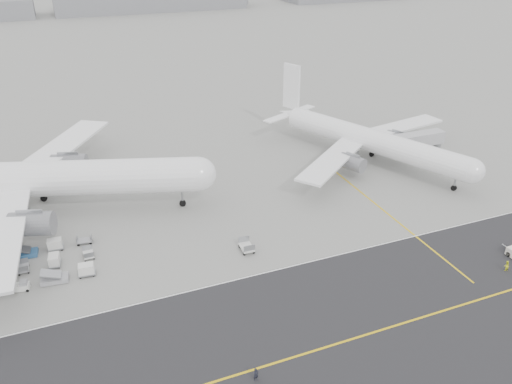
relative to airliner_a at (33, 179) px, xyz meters
name	(u,v)px	position (x,y,z in m)	size (l,w,h in m)	color
ground	(233,270)	(25.39, -28.37, -6.13)	(700.00, 700.00, 0.00)	gray
taxiway	(324,348)	(30.42, -46.35, -6.12)	(220.00, 59.00, 0.03)	#262628
horizon_buildings	(136,11)	(55.39, 231.63, -6.13)	(520.00, 28.00, 28.00)	gray
airliner_a	(33,179)	(0.00, 0.00, 0.00)	(59.81, 58.63, 21.31)	white
airliner_b	(367,139)	(63.89, -2.60, -1.30)	(44.69, 45.77, 16.75)	white
jet_bridge	(412,142)	(72.88, -5.75, -1.97)	(15.78, 3.14, 5.97)	gray
gse_cluster	(24,271)	(-2.47, -17.55, -6.13)	(24.74, 15.50, 1.81)	#949499
stray_dolly	(247,250)	(29.00, -24.37, -6.13)	(1.77, 2.88, 1.77)	silver
ground_crew_a	(256,375)	(21.25, -47.80, -5.28)	(0.62, 0.41, 1.71)	black
ground_crew_b	(506,266)	(61.69, -42.70, -5.34)	(0.77, 0.60, 1.58)	yellow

